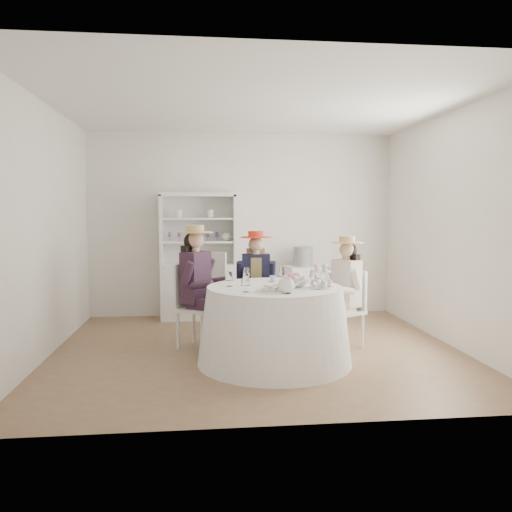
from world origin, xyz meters
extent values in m
plane|color=brown|center=(0.00, 0.00, 0.00)|extent=(4.50, 4.50, 0.00)
plane|color=white|center=(0.00, 0.00, 2.70)|extent=(4.50, 4.50, 0.00)
plane|color=silver|center=(0.00, 2.00, 1.35)|extent=(4.50, 0.00, 4.50)
plane|color=silver|center=(0.00, -2.00, 1.35)|extent=(4.50, 0.00, 4.50)
plane|color=silver|center=(-2.25, 0.00, 1.35)|extent=(0.00, 4.50, 4.50)
plane|color=silver|center=(2.25, 0.00, 1.35)|extent=(0.00, 4.50, 4.50)
cone|color=white|center=(0.13, -0.47, 0.38)|extent=(1.57, 1.57, 0.77)
cylinder|color=white|center=(0.13, -0.47, 0.78)|extent=(1.37, 1.37, 0.02)
cube|color=silver|center=(-0.66, 1.75, 0.40)|extent=(1.14, 0.80, 0.80)
cube|color=silver|center=(-0.66, 1.93, 1.30)|extent=(1.00, 0.46, 0.98)
cube|color=silver|center=(-0.66, 1.75, 1.79)|extent=(1.14, 0.80, 0.05)
cube|color=silver|center=(-1.18, 1.75, 1.30)|extent=(0.19, 0.38, 0.98)
cube|color=silver|center=(-0.14, 1.75, 1.30)|extent=(0.19, 0.38, 0.98)
cube|color=silver|center=(-0.66, 1.75, 1.12)|extent=(1.06, 0.73, 0.03)
cube|color=silver|center=(-0.66, 1.75, 1.45)|extent=(1.06, 0.73, 0.03)
sphere|color=white|center=(-0.25, 1.75, 1.19)|extent=(0.13, 0.13, 0.13)
cube|color=silver|center=(0.87, 1.72, 0.37)|extent=(0.53, 0.53, 0.75)
cylinder|color=black|center=(0.87, 1.72, 0.89)|extent=(0.34, 0.34, 0.29)
cube|color=silver|center=(-0.66, 0.17, 0.45)|extent=(0.55, 0.55, 0.04)
cylinder|color=silver|center=(-0.61, -0.05, 0.22)|extent=(0.04, 0.04, 0.44)
cylinder|color=silver|center=(-0.44, 0.22, 0.22)|extent=(0.04, 0.04, 0.44)
cylinder|color=silver|center=(-0.88, 0.12, 0.22)|extent=(0.04, 0.04, 0.44)
cylinder|color=silver|center=(-0.71, 0.39, 0.22)|extent=(0.04, 0.04, 0.44)
cube|color=silver|center=(-0.81, 0.27, 0.71)|extent=(0.23, 0.33, 0.49)
cube|color=black|center=(-0.68, 0.18, 0.81)|extent=(0.36, 0.41, 0.57)
cube|color=black|center=(-0.61, 0.03, 0.52)|extent=(0.35, 0.29, 0.12)
cylinder|color=black|center=(-0.49, -0.04, 0.23)|extent=(0.10, 0.10, 0.46)
cylinder|color=black|center=(-0.75, -0.01, 0.88)|extent=(0.19, 0.17, 0.27)
cube|color=black|center=(-0.51, 0.18, 0.52)|extent=(0.35, 0.29, 0.12)
cylinder|color=black|center=(-0.40, 0.10, 0.23)|extent=(0.10, 0.10, 0.46)
cylinder|color=black|center=(-0.53, 0.33, 0.88)|extent=(0.19, 0.17, 0.27)
cylinder|color=#D8A889|center=(-0.68, 0.18, 1.12)|extent=(0.09, 0.09, 0.08)
sphere|color=#D8A889|center=(-0.68, 0.18, 1.23)|extent=(0.19, 0.19, 0.19)
sphere|color=black|center=(-0.71, 0.20, 1.21)|extent=(0.19, 0.19, 0.19)
cube|color=black|center=(-0.74, 0.22, 0.98)|extent=(0.20, 0.24, 0.38)
cylinder|color=tan|center=(-0.68, 0.18, 1.32)|extent=(0.40, 0.40, 0.01)
cylinder|color=tan|center=(-0.68, 0.18, 1.36)|extent=(0.20, 0.20, 0.08)
cube|color=silver|center=(0.05, 0.54, 0.42)|extent=(0.39, 0.39, 0.04)
cylinder|color=silver|center=(-0.11, 0.40, 0.20)|extent=(0.03, 0.03, 0.41)
cylinder|color=silver|center=(0.19, 0.38, 0.20)|extent=(0.03, 0.03, 0.41)
cylinder|color=silver|center=(-0.09, 0.70, 0.20)|extent=(0.03, 0.03, 0.41)
cylinder|color=silver|center=(0.20, 0.68, 0.20)|extent=(0.03, 0.03, 0.41)
cube|color=silver|center=(0.06, 0.71, 0.67)|extent=(0.35, 0.05, 0.47)
cube|color=#191933|center=(0.05, 0.56, 0.76)|extent=(0.35, 0.21, 0.54)
cube|color=tan|center=(0.05, 0.56, 0.76)|extent=(0.14, 0.21, 0.47)
cube|color=#191933|center=(-0.04, 0.43, 0.49)|extent=(0.14, 0.32, 0.11)
cylinder|color=#191933|center=(-0.05, 0.30, 0.21)|extent=(0.09, 0.09, 0.43)
cylinder|color=#191933|center=(-0.15, 0.53, 0.83)|extent=(0.09, 0.17, 0.26)
cube|color=#191933|center=(0.12, 0.42, 0.49)|extent=(0.14, 0.32, 0.11)
cylinder|color=#191933|center=(0.11, 0.29, 0.21)|extent=(0.09, 0.09, 0.43)
cylinder|color=#191933|center=(0.24, 0.51, 0.83)|extent=(0.09, 0.17, 0.26)
cylinder|color=#D8A889|center=(0.05, 0.56, 1.05)|extent=(0.08, 0.08, 0.07)
sphere|color=#D8A889|center=(0.05, 0.56, 1.15)|extent=(0.18, 0.18, 0.18)
sphere|color=tan|center=(0.05, 0.60, 1.14)|extent=(0.18, 0.18, 0.18)
cube|color=tan|center=(0.05, 0.63, 0.92)|extent=(0.23, 0.09, 0.35)
cylinder|color=red|center=(0.05, 0.56, 1.24)|extent=(0.37, 0.37, 0.01)
cylinder|color=red|center=(0.05, 0.56, 1.28)|extent=(0.19, 0.19, 0.07)
cube|color=silver|center=(1.01, 0.03, 0.41)|extent=(0.48, 0.48, 0.04)
cylinder|color=silver|center=(0.82, 0.09, 0.20)|extent=(0.03, 0.03, 0.40)
cylinder|color=silver|center=(0.95, -0.17, 0.20)|extent=(0.03, 0.03, 0.40)
cylinder|color=silver|center=(1.08, 0.22, 0.20)|extent=(0.03, 0.03, 0.40)
cylinder|color=silver|center=(1.21, -0.04, 0.20)|extent=(0.03, 0.03, 0.40)
cube|color=silver|center=(1.16, 0.10, 0.65)|extent=(0.18, 0.32, 0.45)
cube|color=silver|center=(1.03, 0.04, 0.74)|extent=(0.31, 0.37, 0.52)
cube|color=silver|center=(0.88, 0.05, 0.48)|extent=(0.33, 0.24, 0.11)
cylinder|color=silver|center=(0.77, 0.00, 0.21)|extent=(0.09, 0.09, 0.42)
cylinder|color=silver|center=(0.91, 0.19, 0.80)|extent=(0.18, 0.14, 0.25)
cube|color=silver|center=(0.95, -0.09, 0.48)|extent=(0.33, 0.24, 0.11)
cylinder|color=silver|center=(0.84, -0.15, 0.21)|extent=(0.09, 0.09, 0.42)
cylinder|color=silver|center=(1.08, -0.15, 0.80)|extent=(0.18, 0.14, 0.25)
cylinder|color=#D8A889|center=(1.03, 0.04, 1.02)|extent=(0.08, 0.08, 0.07)
sphere|color=#D8A889|center=(1.03, 0.04, 1.12)|extent=(0.17, 0.17, 0.17)
sphere|color=black|center=(1.06, 0.05, 1.11)|extent=(0.17, 0.17, 0.17)
cube|color=black|center=(1.09, 0.07, 0.89)|extent=(0.16, 0.23, 0.34)
cylinder|color=tan|center=(1.03, 0.04, 1.20)|extent=(0.36, 0.36, 0.01)
cylinder|color=tan|center=(1.03, 0.04, 1.24)|extent=(0.18, 0.18, 0.07)
cube|color=silver|center=(-0.34, 1.24, 0.47)|extent=(0.59, 0.59, 0.04)
cylinder|color=silver|center=(-0.10, 1.27, 0.23)|extent=(0.04, 0.04, 0.46)
cylinder|color=silver|center=(-0.37, 1.48, 0.23)|extent=(0.04, 0.04, 0.46)
cylinder|color=silver|center=(-0.31, 1.01, 0.23)|extent=(0.04, 0.04, 0.46)
cylinder|color=silver|center=(-0.58, 1.22, 0.23)|extent=(0.04, 0.04, 0.46)
cube|color=silver|center=(-0.46, 1.10, 0.76)|extent=(0.33, 0.27, 0.53)
imported|color=white|center=(-0.17, -0.40, 0.82)|extent=(0.09, 0.09, 0.06)
imported|color=white|center=(0.15, -0.16, 0.82)|extent=(0.08, 0.08, 0.06)
imported|color=white|center=(0.42, -0.40, 0.83)|extent=(0.12, 0.12, 0.08)
imported|color=white|center=(0.36, -0.52, 0.82)|extent=(0.25, 0.25, 0.06)
sphere|color=#D46A88|center=(0.37, -0.55, 0.87)|extent=(0.07, 0.07, 0.07)
sphere|color=white|center=(0.35, -0.52, 0.87)|extent=(0.07, 0.07, 0.07)
sphere|color=#D46A88|center=(0.32, -0.50, 0.87)|extent=(0.07, 0.07, 0.07)
sphere|color=white|center=(0.28, -0.50, 0.87)|extent=(0.07, 0.07, 0.07)
sphere|color=#D46A88|center=(0.25, -0.53, 0.87)|extent=(0.07, 0.07, 0.07)
sphere|color=white|center=(0.25, -0.57, 0.87)|extent=(0.07, 0.07, 0.07)
sphere|color=#D46A88|center=(0.28, -0.60, 0.87)|extent=(0.07, 0.07, 0.07)
sphere|color=white|center=(0.32, -0.61, 0.87)|extent=(0.07, 0.07, 0.07)
sphere|color=#D46A88|center=(0.35, -0.59, 0.87)|extent=(0.07, 0.07, 0.07)
sphere|color=white|center=(0.18, -0.90, 0.86)|extent=(0.16, 0.16, 0.16)
cylinder|color=white|center=(0.27, -0.90, 0.87)|extent=(0.09, 0.02, 0.08)
cylinder|color=white|center=(0.18, -0.90, 0.94)|extent=(0.04, 0.04, 0.02)
cylinder|color=white|center=(0.04, -0.83, 0.80)|extent=(0.28, 0.28, 0.01)
cube|color=beige|center=(-0.02, -0.85, 0.82)|extent=(0.07, 0.04, 0.03)
cube|color=beige|center=(0.04, -0.83, 0.83)|extent=(0.07, 0.06, 0.03)
cube|color=beige|center=(0.09, -0.80, 0.82)|extent=(0.08, 0.07, 0.03)
cube|color=beige|center=(0.02, -0.78, 0.83)|extent=(0.08, 0.08, 0.03)
cube|color=beige|center=(0.07, -0.87, 0.82)|extent=(0.07, 0.08, 0.03)
cylinder|color=white|center=(0.58, -0.62, 0.80)|extent=(0.25, 0.25, 0.01)
cylinder|color=white|center=(0.58, -0.62, 0.87)|extent=(0.02, 0.02, 0.17)
cylinder|color=white|center=(0.58, -0.62, 0.96)|extent=(0.19, 0.19, 0.01)
camera|label=1|loc=(-0.60, -5.44, 1.54)|focal=35.00mm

